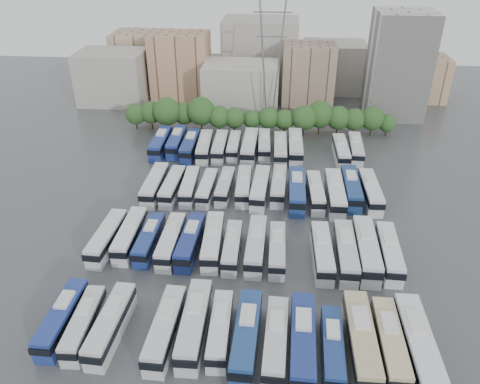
# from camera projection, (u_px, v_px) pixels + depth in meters

# --- Properties ---
(ground) EXTENTS (220.00, 220.00, 0.00)m
(ground) POSITION_uv_depth(u_px,v_px,m) (247.00, 232.00, 77.04)
(ground) COLOR #424447
(ground) RESTS_ON ground
(tree_line) EXTENTS (64.89, 8.08, 8.61)m
(tree_line) POSITION_uv_depth(u_px,v_px,m) (254.00, 116.00, 111.28)
(tree_line) COLOR black
(tree_line) RESTS_ON ground
(city_buildings) EXTENTS (102.00, 35.00, 20.00)m
(city_buildings) POSITION_uv_depth(u_px,v_px,m) (240.00, 67.00, 135.72)
(city_buildings) COLOR #9E998E
(city_buildings) RESTS_ON ground
(apartment_tower) EXTENTS (14.00, 14.00, 26.00)m
(apartment_tower) POSITION_uv_depth(u_px,v_px,m) (398.00, 65.00, 118.12)
(apartment_tower) COLOR silver
(apartment_tower) RESTS_ON ground
(electricity_pylon) EXTENTS (9.00, 6.91, 33.83)m
(electricity_pylon) POSITION_uv_depth(u_px,v_px,m) (272.00, 47.00, 110.76)
(electricity_pylon) COLOR slate
(electricity_pylon) RESTS_ON ground
(bus_r0_s0) EXTENTS (2.62, 11.71, 3.67)m
(bus_r0_s0) POSITION_uv_depth(u_px,v_px,m) (62.00, 318.00, 57.83)
(bus_r0_s0) COLOR navy
(bus_r0_s0) RESTS_ON ground
(bus_r0_s1) EXTENTS (2.75, 11.08, 3.46)m
(bus_r0_s1) POSITION_uv_depth(u_px,v_px,m) (84.00, 324.00, 57.11)
(bus_r0_s1) COLOR silver
(bus_r0_s1) RESTS_ON ground
(bus_r0_s2) EXTENTS (3.17, 12.11, 3.76)m
(bus_r0_s2) POSITION_uv_depth(u_px,v_px,m) (111.00, 324.00, 56.85)
(bus_r0_s2) COLOR silver
(bus_r0_s2) RESTS_ON ground
(bus_r0_s4) EXTENTS (3.06, 12.29, 3.83)m
(bus_r0_s4) POSITION_uv_depth(u_px,v_px,m) (165.00, 328.00, 56.21)
(bus_r0_s4) COLOR silver
(bus_r0_s4) RESTS_ON ground
(bus_r0_s5) EXTENTS (2.91, 12.90, 4.04)m
(bus_r0_s5) POSITION_uv_depth(u_px,v_px,m) (194.00, 324.00, 56.70)
(bus_r0_s5) COLOR silver
(bus_r0_s5) RESTS_ON ground
(bus_r0_s6) EXTENTS (2.62, 11.08, 3.46)m
(bus_r0_s6) POSITION_uv_depth(u_px,v_px,m) (220.00, 329.00, 56.32)
(bus_r0_s6) COLOR silver
(bus_r0_s6) RESTS_ON ground
(bus_r0_s7) EXTENTS (3.20, 12.85, 4.01)m
(bus_r0_s7) POSITION_uv_depth(u_px,v_px,m) (246.00, 336.00, 55.09)
(bus_r0_s7) COLOR navy
(bus_r0_s7) RESTS_ON ground
(bus_r0_s8) EXTENTS (3.04, 12.00, 3.74)m
(bus_r0_s8) POSITION_uv_depth(u_px,v_px,m) (276.00, 341.00, 54.62)
(bus_r0_s8) COLOR silver
(bus_r0_s8) RESTS_ON ground
(bus_r0_s9) EXTENTS (3.26, 13.20, 4.12)m
(bus_r0_s9) POSITION_uv_depth(u_px,v_px,m) (303.00, 341.00, 54.29)
(bus_r0_s9) COLOR navy
(bus_r0_s9) RESTS_ON ground
(bus_r0_s10) EXTENTS (2.81, 11.11, 3.46)m
(bus_r0_s10) POSITION_uv_depth(u_px,v_px,m) (332.00, 348.00, 53.84)
(bus_r0_s10) COLOR navy
(bus_r0_s10) RESTS_ON ground
(bus_r0_s11) EXTENTS (2.99, 13.46, 4.22)m
(bus_r0_s11) POSITION_uv_depth(u_px,v_px,m) (361.00, 340.00, 54.35)
(bus_r0_s11) COLOR #C1B684
(bus_r0_s11) RESTS_ON ground
(bus_r0_s12) EXTENTS (2.82, 12.45, 3.90)m
(bus_r0_s12) POSITION_uv_depth(u_px,v_px,m) (390.00, 343.00, 54.13)
(bus_r0_s12) COLOR beige
(bus_r0_s12) RESTS_ON ground
(bus_r0_s13) EXTENTS (3.05, 13.70, 4.29)m
(bus_r0_s13) POSITION_uv_depth(u_px,v_px,m) (417.00, 345.00, 53.71)
(bus_r0_s13) COLOR white
(bus_r0_s13) RESTS_ON ground
(bus_r1_s0) EXTENTS (3.18, 12.19, 3.79)m
(bus_r1_s0) POSITION_uv_depth(u_px,v_px,m) (107.00, 237.00, 72.54)
(bus_r1_s0) COLOR silver
(bus_r1_s0) RESTS_ON ground
(bus_r1_s1) EXTENTS (2.69, 12.08, 3.79)m
(bus_r1_s1) POSITION_uv_depth(u_px,v_px,m) (130.00, 235.00, 73.18)
(bus_r1_s1) COLOR white
(bus_r1_s1) RESTS_ON ground
(bus_r1_s2) EXTENTS (2.73, 11.29, 3.52)m
(bus_r1_s2) POSITION_uv_depth(u_px,v_px,m) (149.00, 239.00, 72.36)
(bus_r1_s2) COLOR navy
(bus_r1_s2) RESTS_ON ground
(bus_r1_s3) EXTENTS (2.69, 11.89, 3.72)m
(bus_r1_s3) POSITION_uv_depth(u_px,v_px,m) (171.00, 241.00, 71.78)
(bus_r1_s3) COLOR silver
(bus_r1_s3) RESTS_ON ground
(bus_r1_s4) EXTENTS (3.12, 12.08, 3.76)m
(bus_r1_s4) POSITION_uv_depth(u_px,v_px,m) (190.00, 241.00, 71.68)
(bus_r1_s4) COLOR navy
(bus_r1_s4) RESTS_ON ground
(bus_r1_s5) EXTENTS (3.18, 12.39, 3.86)m
(bus_r1_s5) POSITION_uv_depth(u_px,v_px,m) (213.00, 241.00, 71.67)
(bus_r1_s5) COLOR silver
(bus_r1_s5) RESTS_ON ground
(bus_r1_s6) EXTENTS (2.45, 10.95, 3.43)m
(bus_r1_s6) POSITION_uv_depth(u_px,v_px,m) (232.00, 247.00, 70.67)
(bus_r1_s6) COLOR silver
(bus_r1_s6) RESTS_ON ground
(bus_r1_s7) EXTENTS (2.93, 12.40, 3.87)m
(bus_r1_s7) POSITION_uv_depth(u_px,v_px,m) (256.00, 245.00, 70.68)
(bus_r1_s7) COLOR silver
(bus_r1_s7) RESTS_ON ground
(bus_r1_s8) EXTENTS (2.50, 11.23, 3.52)m
(bus_r1_s8) POSITION_uv_depth(u_px,v_px,m) (277.00, 249.00, 70.07)
(bus_r1_s8) COLOR silver
(bus_r1_s8) RESTS_ON ground
(bus_r1_s10) EXTENTS (2.93, 12.23, 3.82)m
(bus_r1_s10) POSITION_uv_depth(u_px,v_px,m) (322.00, 252.00, 69.29)
(bus_r1_s10) COLOR silver
(bus_r1_s10) RESTS_ON ground
(bus_r1_s11) EXTENTS (2.96, 12.83, 4.01)m
(bus_r1_s11) POSITION_uv_depth(u_px,v_px,m) (346.00, 252.00, 69.15)
(bus_r1_s11) COLOR silver
(bus_r1_s11) RESTS_ON ground
(bus_r1_s12) EXTENTS (3.26, 13.63, 4.26)m
(bus_r1_s12) POSITION_uv_depth(u_px,v_px,m) (366.00, 249.00, 69.47)
(bus_r1_s12) COLOR silver
(bus_r1_s12) RESTS_ON ground
(bus_r1_s13) EXTENTS (3.16, 12.38, 3.85)m
(bus_r1_s13) POSITION_uv_depth(u_px,v_px,m) (389.00, 252.00, 69.14)
(bus_r1_s13) COLOR white
(bus_r1_s13) RESTS_ON ground
(bus_r2_s1) EXTENTS (2.76, 12.59, 3.95)m
(bus_r2_s1) POSITION_uv_depth(u_px,v_px,m) (155.00, 184.00, 87.09)
(bus_r2_s1) COLOR silver
(bus_r2_s1) RESTS_ON ground
(bus_r2_s2) EXTENTS (2.99, 11.85, 3.69)m
(bus_r2_s2) POSITION_uv_depth(u_px,v_px,m) (172.00, 186.00, 86.79)
(bus_r2_s2) COLOR silver
(bus_r2_s2) RESTS_ON ground
(bus_r2_s3) EXTENTS (2.84, 11.42, 3.56)m
(bus_r2_s3) POSITION_uv_depth(u_px,v_px,m) (190.00, 186.00, 86.94)
(bus_r2_s3) COLOR silver
(bus_r2_s3) RESTS_ON ground
(bus_r2_s4) EXTENTS (2.78, 10.99, 3.42)m
(bus_r2_s4) POSITION_uv_depth(u_px,v_px,m) (207.00, 188.00, 86.51)
(bus_r2_s4) COLOR white
(bus_r2_s4) RESTS_ON ground
(bus_r2_s5) EXTENTS (2.86, 11.10, 3.45)m
(bus_r2_s5) POSITION_uv_depth(u_px,v_px,m) (225.00, 186.00, 87.03)
(bus_r2_s5) COLOR silver
(bus_r2_s5) RESTS_ON ground
(bus_r2_s6) EXTENTS (2.78, 11.69, 3.65)m
(bus_r2_s6) POSITION_uv_depth(u_px,v_px,m) (244.00, 186.00, 86.94)
(bus_r2_s6) COLOR silver
(bus_r2_s6) RESTS_ON ground
(bus_r2_s7) EXTENTS (3.38, 12.76, 3.96)m
(bus_r2_s7) POSITION_uv_depth(u_px,v_px,m) (260.00, 188.00, 85.95)
(bus_r2_s7) COLOR silver
(bus_r2_s7) RESTS_ON ground
(bus_r2_s8) EXTENTS (3.07, 11.95, 3.72)m
(bus_r2_s8) POSITION_uv_depth(u_px,v_px,m) (279.00, 185.00, 86.95)
(bus_r2_s8) COLOR silver
(bus_r2_s8) RESTS_ON ground
(bus_r2_s9) EXTENTS (2.97, 13.27, 4.16)m
(bus_r2_s9) POSITION_uv_depth(u_px,v_px,m) (297.00, 190.00, 84.97)
(bus_r2_s9) COLOR navy
(bus_r2_s9) RESTS_ON ground
(bus_r2_s10) EXTENTS (3.05, 11.77, 3.66)m
(bus_r2_s10) POSITION_uv_depth(u_px,v_px,m) (315.00, 192.00, 84.89)
(bus_r2_s10) COLOR silver
(bus_r2_s10) RESTS_ON ground
(bus_r2_s11) EXTENTS (2.93, 13.29, 4.17)m
(bus_r2_s11) POSITION_uv_depth(u_px,v_px,m) (335.00, 193.00, 84.13)
(bus_r2_s11) COLOR silver
(bus_r2_s11) RESTS_ON ground
(bus_r2_s12) EXTENTS (2.97, 12.94, 4.05)m
(bus_r2_s12) POSITION_uv_depth(u_px,v_px,m) (351.00, 188.00, 85.80)
(bus_r2_s12) COLOR navy
(bus_r2_s12) RESTS_ON ground
(bus_r2_s13) EXTENTS (3.01, 12.62, 3.94)m
(bus_r2_s13) POSITION_uv_depth(u_px,v_px,m) (370.00, 191.00, 84.82)
(bus_r2_s13) COLOR silver
(bus_r2_s13) RESTS_ON ground
(bus_r3_s0) EXTENTS (2.91, 12.80, 4.01)m
(bus_r3_s0) POSITION_uv_depth(u_px,v_px,m) (161.00, 143.00, 103.44)
(bus_r3_s0) COLOR navy
(bus_r3_s0) RESTS_ON ground
(bus_r3_s1) EXTENTS (2.97, 12.52, 3.91)m
(bus_r3_s1) POSITION_uv_depth(u_px,v_px,m) (177.00, 141.00, 104.23)
(bus_r3_s1) COLOR navy
(bus_r3_s1) RESTS_ON ground
(bus_r3_s2) EXTENTS (2.77, 12.59, 3.95)m
(bus_r3_s2) POSITION_uv_depth(u_px,v_px,m) (190.00, 146.00, 102.30)
(bus_r3_s2) COLOR navy
(bus_r3_s2) RESTS_ON ground
(bus_r3_s3) EXTENTS (3.29, 12.48, 3.88)m
(bus_r3_s3) POSITION_uv_depth(u_px,v_px,m) (204.00, 147.00, 101.88)
(bus_r3_s3) COLOR silver
(bus_r3_s3) RESTS_ON ground
(bus_r3_s4) EXTENTS (2.81, 12.14, 3.80)m
(bus_r3_s4) POSITION_uv_depth(u_px,v_px,m) (220.00, 146.00, 102.11)
(bus_r3_s4) COLOR silver
(bus_r3_s4) RESTS_ON ground
(bus_r3_s5) EXTENTS (2.57, 11.28, 3.53)m
(bus_r3_s5) POSITION_uv_depth(u_px,v_px,m) (234.00, 146.00, 102.67)
(bus_r3_s5) COLOR silver
(bus_r3_s5) RESTS_ON ground
(bus_r3_s6) EXTENTS (3.14, 13.56, 4.24)m
(bus_r3_s6) POSITION_uv_depth(u_px,v_px,m) (250.00, 146.00, 101.59)
(bus_r3_s6) COLOR silver
(bus_r3_s6) RESTS_ON ground
(bus_r3_s7) EXTENTS (3.06, 11.94, 3.72)m
(bus_r3_s7) POSITION_uv_depth(u_px,v_px,m) (264.00, 145.00, 103.01)
(bus_r3_s7) COLOR silver
(bus_r3_s7) RESTS_ON ground
(bus_r3_s8) EXTENTS (2.94, 12.63, 3.95)m
(bus_r3_s8) POSITION_uv_depth(u_px,v_px,m) (280.00, 149.00, 100.69)
(bus_r3_s8) COLOR silver
(bus_r3_s8) RESTS_ON ground
(bus_r3_s9) EXTENTS (3.05, 13.59, 4.26)m
(bus_r3_s9) POSITION_uv_depth(u_px,v_px,m) (295.00, 147.00, 101.43)
(bus_r3_s9) COLOR silver
(bus_r3_s9) RESTS_ON ground
(bus_r3_s12) EXTENTS (2.87, 12.19, 3.81)m
(bus_r3_s12) POSITION_uv_depth(u_px,v_px,m) (341.00, 151.00, 100.15)
(bus_r3_s12) COLOR silver
(bus_r3_s12) RESTS_ON ground
(bus_r3_s13) EXTENTS (3.18, 12.17, 3.78)m
(bus_r3_s13) POSITION_uv_depth(u_px,v_px,m) (356.00, 148.00, 101.16)
(bus_r3_s13) COLOR silver
(bus_r3_s13) RESTS_ON ground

